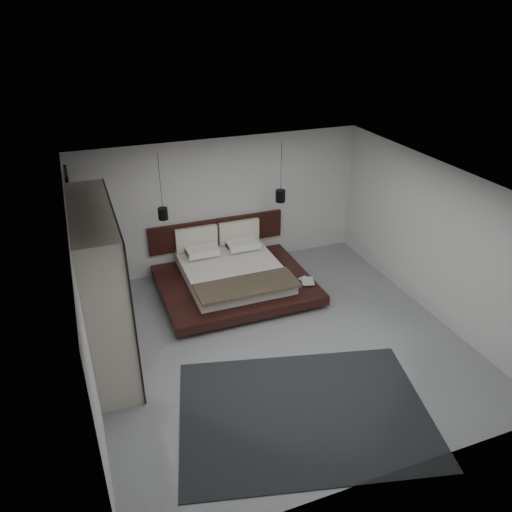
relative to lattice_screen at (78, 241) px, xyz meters
name	(u,v)px	position (x,y,z in m)	size (l,w,h in m)	color
floor	(278,340)	(2.95, -2.45, -1.30)	(6.00, 6.00, 0.00)	gray
ceiling	(281,185)	(2.95, -2.45, 1.50)	(6.00, 6.00, 0.00)	white
wall_back	(223,204)	(2.95, 0.55, 0.10)	(6.00, 6.00, 0.00)	silver
wall_front	(387,393)	(2.95, -5.45, 0.10)	(6.00, 6.00, 0.00)	silver
wall_left	(83,306)	(-0.05, -2.45, 0.10)	(6.00, 6.00, 0.00)	silver
wall_right	(434,240)	(5.95, -2.45, 0.10)	(6.00, 6.00, 0.00)	silver
lattice_screen	(78,241)	(0.00, 0.00, 0.00)	(0.05, 0.90, 2.60)	black
bed	(233,276)	(2.78, -0.55, -1.00)	(2.93, 2.45, 1.10)	black
book_lower	(302,281)	(3.98, -1.22, -1.02)	(0.19, 0.26, 0.02)	#99724C
book_upper	(302,281)	(3.96, -1.25, -0.99)	(0.24, 0.32, 0.02)	#99724C
pendant_left	(163,214)	(1.58, -0.07, 0.33)	(0.19, 0.19, 1.28)	black
pendant_right	(280,196)	(3.98, -0.07, 0.37)	(0.20, 0.20, 1.26)	black
wardrobe	(102,288)	(0.25, -1.86, 0.00)	(0.62, 2.64, 2.59)	beige
rug	(304,413)	(2.64, -4.15, -1.29)	(3.50, 2.50, 0.02)	black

